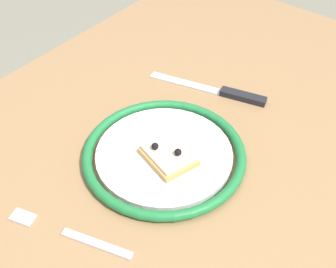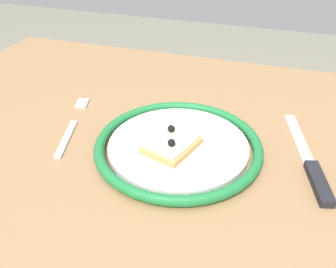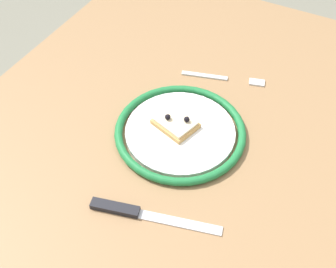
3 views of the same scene
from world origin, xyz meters
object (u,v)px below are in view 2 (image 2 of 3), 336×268
(pizza_slice_near, at_px, (172,144))
(plate, at_px, (178,146))
(knife, at_px, (313,169))
(dining_table, at_px, (185,199))
(fork, at_px, (72,125))

(pizza_slice_near, bearing_deg, plate, 64.78)
(pizza_slice_near, bearing_deg, knife, 6.35)
(dining_table, relative_size, fork, 6.05)
(fork, bearing_deg, pizza_slice_near, -7.42)
(plate, relative_size, pizza_slice_near, 2.74)
(dining_table, relative_size, plate, 4.37)
(pizza_slice_near, relative_size, knife, 0.42)
(dining_table, distance_m, plate, 0.09)
(plate, bearing_deg, knife, 2.60)
(pizza_slice_near, xyz_separation_m, knife, (0.22, 0.02, -0.02))
(plate, distance_m, fork, 0.20)
(plate, bearing_deg, dining_table, -53.14)
(plate, relative_size, knife, 1.16)
(knife, height_order, fork, knife)
(knife, bearing_deg, dining_table, -167.89)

